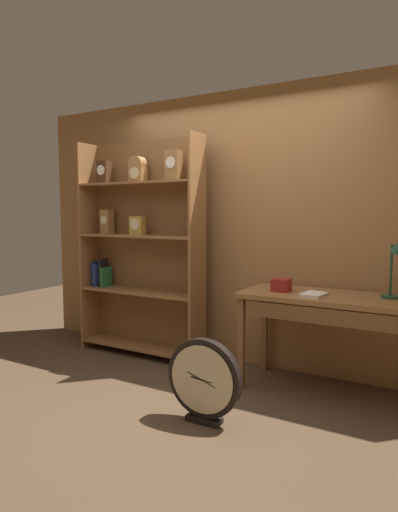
% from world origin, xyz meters
% --- Properties ---
extents(ground_plane, '(10.00, 10.00, 0.00)m').
position_xyz_m(ground_plane, '(0.00, 0.00, 0.00)').
color(ground_plane, '#4C3826').
extents(back_wood_panel, '(4.80, 0.05, 2.60)m').
position_xyz_m(back_wood_panel, '(0.00, 1.34, 1.30)').
color(back_wood_panel, '#9E6B3D').
rests_on(back_wood_panel, ground).
extents(bookshelf, '(1.37, 0.30, 2.18)m').
position_xyz_m(bookshelf, '(-0.97, 1.04, 1.13)').
color(bookshelf, brown).
rests_on(bookshelf, ground).
extents(workbench, '(1.45, 0.62, 0.80)m').
position_xyz_m(workbench, '(0.99, 0.95, 0.71)').
color(workbench, brown).
rests_on(workbench, ground).
extents(desk_lamp, '(0.22, 0.21, 0.48)m').
position_xyz_m(desk_lamp, '(1.43, 1.03, 1.13)').
color(desk_lamp, '#1E472D').
rests_on(desk_lamp, workbench).
extents(toolbox_small, '(0.14, 0.13, 0.10)m').
position_xyz_m(toolbox_small, '(0.57, 0.93, 0.86)').
color(toolbox_small, maroon).
rests_on(toolbox_small, workbench).
extents(open_repair_manual, '(0.19, 0.24, 0.02)m').
position_xyz_m(open_repair_manual, '(0.86, 0.86, 0.82)').
color(open_repair_manual, silver).
rests_on(open_repair_manual, workbench).
extents(round_clock_large, '(0.55, 0.11, 0.59)m').
position_xyz_m(round_clock_large, '(0.34, 0.04, 0.30)').
color(round_clock_large, black).
rests_on(round_clock_large, ground).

